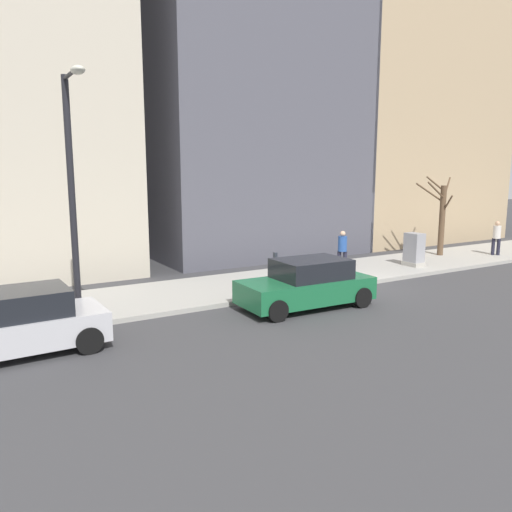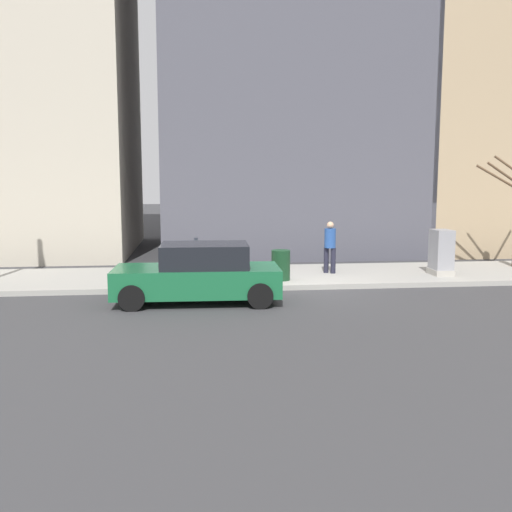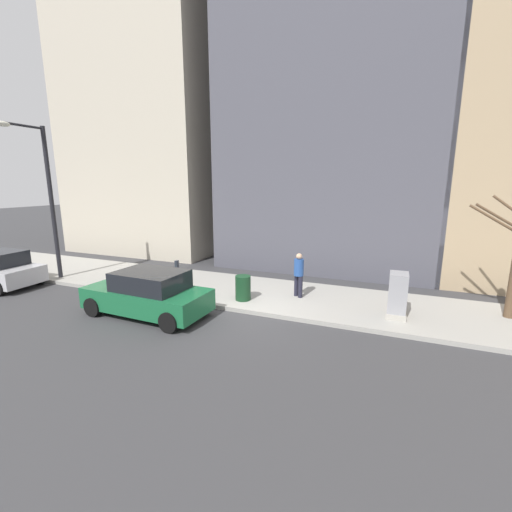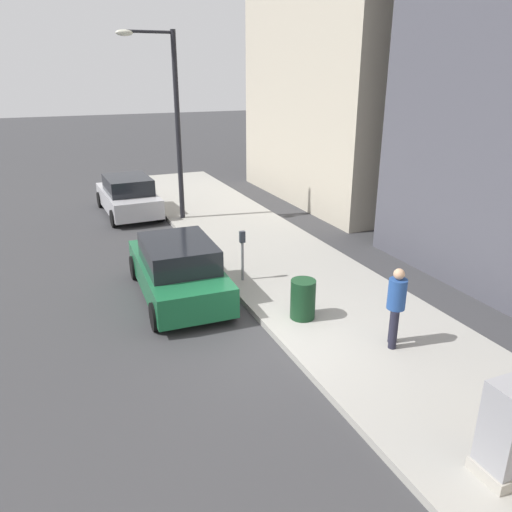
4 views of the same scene
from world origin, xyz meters
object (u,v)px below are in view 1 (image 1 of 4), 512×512
Objects in this scene: pedestrian_midblock at (342,248)px; streetlamp at (73,179)px; bare_tree at (441,217)px; utility_box at (414,250)px; office_tower_left at (382,12)px; office_block_center at (234,64)px; parked_car_silver at (12,324)px; parked_car_green at (307,284)px; pedestrian_near_meter at (497,236)px; trash_bin at (325,269)px; parking_meter at (275,268)px.

streetlamp is at bearing 44.35° from pedestrian_midblock.
utility_box is at bearing 111.84° from bare_tree.
office_tower_left is (11.02, -21.41, 10.09)m from streetlamp.
streetlamp is at bearing 135.15° from office_block_center.
parked_car_silver is 4.00m from streetlamp.
utility_box is 0.86× the size of pedestrian_midblock.
parked_car_green is 0.22× the size of office_block_center.
streetlamp is 20.03m from pedestrian_near_meter.
office_tower_left is (12.59, -14.93, 13.37)m from parked_car_green.
parked_car_silver is 21.73m from pedestrian_near_meter.
bare_tree is 2.31× the size of pedestrian_midblock.
bare_tree is 0.20× the size of office_block_center.
pedestrian_near_meter reaches higher than trash_bin.
office_block_center is (9.59, 9.32, 8.69)m from pedestrian_near_meter.
trash_bin is (0.45, -2.52, -0.38)m from parking_meter.
utility_box is at bearing -83.71° from parking_meter.
parked_car_silver is at bearing 128.11° from streetlamp.
office_block_center is (8.80, 0.24, 8.69)m from pedestrian_midblock.
office_tower_left reaches higher than pedestrian_midblock.
office_block_center reaches higher than parked_car_green.
trash_bin is at bearing 94.41° from utility_box.
parked_car_silver is 2.98× the size of utility_box.
streetlamp reaches higher than pedestrian_midblock.
office_block_center is (12.10, -3.99, 9.04)m from parked_car_green.
pedestrian_midblock is at bearing -80.85° from streetlamp.
trash_bin is 0.05× the size of office_block_center.
parked_car_silver is at bearing 49.29° from pedestrian_midblock.
pedestrian_midblock is (3.14, -12.52, 0.35)m from parked_car_silver.
office_tower_left is 1.44× the size of office_block_center.
streetlamp is (1.42, -1.80, 3.28)m from parked_car_silver.
parking_meter is at bearing 96.29° from utility_box.
parking_meter is 4.56m from pedestrian_midblock.
office_block_center is at bearing -47.90° from parked_car_silver.
bare_tree is 4.26× the size of trash_bin.
streetlamp is at bearing 49.02° from pedestrian_near_meter.
pedestrian_midblock is 12.37m from office_block_center.
streetlamp is 0.33× the size of office_block_center.
office_tower_left reaches higher than parking_meter.
parking_meter is 0.07× the size of office_block_center.
pedestrian_midblock is (3.30, -4.23, 0.35)m from parked_car_green.
parked_car_green is 13.55m from pedestrian_near_meter.
office_tower_left is at bearing -50.17° from trash_bin.
parked_car_green is at bearing -103.65° from streetlamp.
streetlamp is (-0.17, 6.43, 3.04)m from parking_meter.
office_block_center reaches higher than pedestrian_near_meter.
office_tower_left is at bearing -52.80° from pedestrian_near_meter.
parking_meter is (1.74, 0.06, 0.24)m from parked_car_green.
pedestrian_midblock reaches higher than trash_bin.
pedestrian_midblock is 0.08× the size of office_block_center.
pedestrian_near_meter is 16.55m from office_tower_left.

